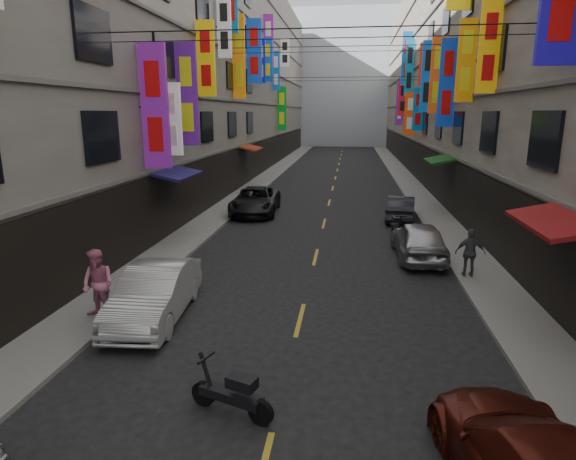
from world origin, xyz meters
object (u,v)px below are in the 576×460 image
(car_right_mid, at_px, (419,240))
(pedestrian_rfar, at_px, (470,253))
(scooter_crossing, at_px, (232,394))
(scooter_far_right, at_px, (397,226))
(car_left_mid, at_px, (155,293))
(car_left_far, at_px, (255,201))
(car_right_far, at_px, (401,208))
(pedestrian_lfar, at_px, (98,284))

(car_right_mid, xyz_separation_m, pedestrian_rfar, (1.40, -2.27, 0.21))
(scooter_crossing, relative_size, scooter_far_right, 0.96)
(car_left_mid, xyz_separation_m, car_left_far, (0.00, 14.43, -0.01))
(car_right_mid, bearing_deg, car_right_far, -91.68)
(scooter_crossing, distance_m, car_right_far, 18.46)
(scooter_far_right, bearing_deg, car_left_mid, 46.51)
(car_left_far, height_order, car_right_far, car_left_far)
(car_left_mid, bearing_deg, scooter_crossing, -56.32)
(scooter_far_right, distance_m, car_left_mid, 12.72)
(scooter_crossing, height_order, scooter_far_right, same)
(scooter_far_right, height_order, pedestrian_rfar, pedestrian_rfar)
(scooter_far_right, xyz_separation_m, car_left_mid, (-7.49, -10.27, 0.30))
(scooter_crossing, bearing_deg, car_right_mid, -3.62)
(scooter_far_right, height_order, car_right_mid, car_right_mid)
(scooter_crossing, xyz_separation_m, pedestrian_lfar, (-4.58, 3.64, 0.64))
(car_left_mid, bearing_deg, pedestrian_rfar, 20.96)
(car_right_far, distance_m, pedestrian_lfar, 17.02)
(car_left_mid, relative_size, pedestrian_rfar, 2.71)
(car_left_mid, bearing_deg, scooter_far_right, 49.56)
(scooter_far_right, bearing_deg, pedestrian_rfar, 100.74)
(car_right_mid, xyz_separation_m, pedestrian_lfar, (-9.40, -7.14, 0.34))
(scooter_far_right, relative_size, car_left_mid, 0.40)
(car_left_far, height_order, pedestrian_rfar, pedestrian_rfar)
(car_right_far, bearing_deg, car_right_mid, 97.82)
(car_left_mid, relative_size, car_left_far, 0.85)
(car_left_mid, distance_m, car_left_far, 14.43)
(car_right_far, xyz_separation_m, pedestrian_rfar, (1.40, -9.30, 0.30))
(car_left_far, bearing_deg, car_left_mid, -92.84)
(car_right_far, relative_size, pedestrian_rfar, 2.37)
(car_left_mid, relative_size, pedestrian_lfar, 2.35)
(scooter_crossing, relative_size, car_left_far, 0.33)
(pedestrian_lfar, bearing_deg, pedestrian_rfar, 42.23)
(car_left_far, distance_m, car_right_mid, 11.12)
(scooter_crossing, height_order, pedestrian_lfar, pedestrian_lfar)
(pedestrian_lfar, distance_m, pedestrian_rfar, 11.85)
(scooter_far_right, bearing_deg, pedestrian_lfar, 42.90)
(car_left_mid, xyz_separation_m, pedestrian_rfar, (9.40, 4.44, 0.21))
(car_right_mid, height_order, car_right_far, car_right_mid)
(scooter_far_right, relative_size, pedestrian_lfar, 0.93)
(car_left_mid, bearing_deg, car_right_far, 55.45)
(scooter_crossing, distance_m, car_left_far, 18.78)
(car_left_mid, xyz_separation_m, pedestrian_lfar, (-1.40, -0.43, 0.34))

